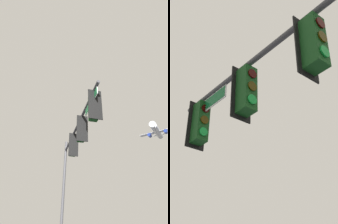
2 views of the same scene
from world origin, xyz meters
The scene contains 2 objects.
signal_pole_near centered at (-5.56, -5.84, 5.20)m, with size 6.91×0.59×6.86m.
airplane centered at (-77.19, 61.77, 52.67)m, with size 19.38×20.30×10.73m.
Camera 1 is at (2.35, -7.69, 1.76)m, focal length 28.00 mm.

